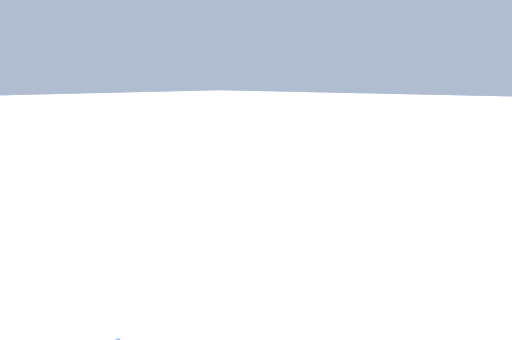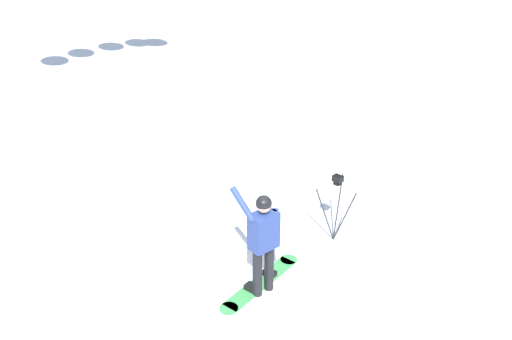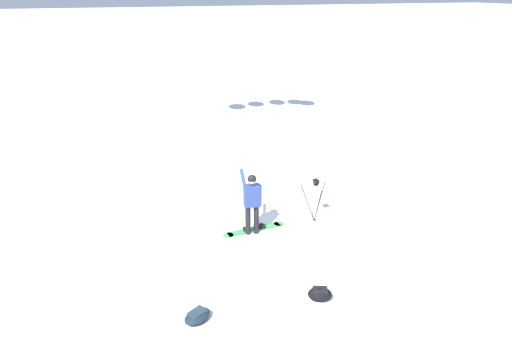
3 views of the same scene
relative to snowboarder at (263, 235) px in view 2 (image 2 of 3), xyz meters
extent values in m
plane|color=white|center=(0.06, 0.27, -1.00)|extent=(300.00, 300.00, 0.00)
cylinder|color=black|center=(0.11, -0.01, -0.60)|extent=(0.14, 0.14, 0.80)
cylinder|color=black|center=(-0.11, 0.02, -0.60)|extent=(0.14, 0.14, 0.80)
cube|color=navy|center=(0.00, 0.01, 0.08)|extent=(0.43, 0.31, 0.57)
sphere|color=tan|center=(0.00, 0.01, 0.50)|extent=(0.22, 0.22, 0.22)
sphere|color=black|center=(0.00, 0.01, 0.53)|extent=(0.23, 0.23, 0.23)
cylinder|color=navy|center=(0.15, -0.25, 0.47)|extent=(0.16, 0.52, 0.40)
cylinder|color=navy|center=(-0.19, 0.05, 0.08)|extent=(0.09, 0.09, 0.57)
cube|color=#3F994C|center=(-0.11, -0.15, -0.99)|extent=(1.50, 0.40, 0.02)
cylinder|color=#3F994C|center=(0.63, -0.08, -0.99)|extent=(0.27, 0.27, 0.02)
cylinder|color=#3F994C|center=(-0.85, -0.21, -0.99)|extent=(0.27, 0.27, 0.02)
cube|color=black|center=(0.11, -0.13, -0.94)|extent=(0.16, 0.21, 0.08)
cube|color=black|center=(-0.33, -0.17, -0.94)|extent=(0.16, 0.21, 0.08)
cylinder|color=#262628|center=(-1.81, 0.15, -0.46)|extent=(0.06, 0.41, 1.08)
cylinder|color=#262628|center=(-2.01, -0.12, -0.46)|extent=(0.39, 0.18, 1.08)
cylinder|color=#262628|center=(-1.65, -0.12, -0.46)|extent=(0.39, 0.18, 1.08)
cube|color=black|center=(-1.83, -0.05, 0.11)|extent=(0.10, 0.10, 0.06)
cube|color=black|center=(-1.83, -0.05, 0.19)|extent=(0.12, 0.16, 0.10)
camera|label=1|loc=(-5.27, 3.04, 3.85)|focal=37.48mm
camera|label=2|loc=(4.86, 4.47, 4.45)|focal=39.22mm
camera|label=3|loc=(3.68, 10.28, 5.02)|focal=33.18mm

